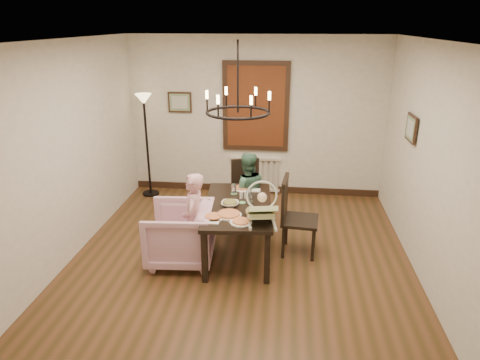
% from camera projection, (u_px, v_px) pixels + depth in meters
% --- Properties ---
extents(room_shell, '(4.51, 5.00, 2.81)m').
position_uv_depth(room_shell, '(243.00, 152.00, 5.55)').
color(room_shell, brown).
rests_on(room_shell, ground).
extents(dining_table, '(0.99, 1.61, 0.73)m').
position_uv_depth(dining_table, '(238.00, 210.00, 5.68)').
color(dining_table, black).
rests_on(dining_table, room_shell).
extents(chair_far, '(0.56, 0.56, 1.00)m').
position_uv_depth(chair_far, '(248.00, 193.00, 6.62)').
color(chair_far, black).
rests_on(chair_far, room_shell).
extents(chair_right, '(0.52, 0.52, 1.09)m').
position_uv_depth(chair_right, '(300.00, 216.00, 5.72)').
color(chair_right, black).
rests_on(chair_right, room_shell).
extents(armchair, '(0.92, 0.90, 0.78)m').
position_uv_depth(armchair, '(180.00, 234.00, 5.58)').
color(armchair, '#D1A0B6').
rests_on(armchair, room_shell).
extents(elderly_woman, '(0.26, 0.39, 1.04)m').
position_uv_depth(elderly_woman, '(194.00, 228.00, 5.46)').
color(elderly_woman, '#D697A0').
rests_on(elderly_woman, room_shell).
extents(seated_man, '(0.58, 0.50, 1.02)m').
position_uv_depth(seated_man, '(247.00, 199.00, 6.36)').
color(seated_man, '#3F6A53').
rests_on(seated_man, room_shell).
extents(baby_bouncer, '(0.48, 0.60, 0.36)m').
position_uv_depth(baby_bouncer, '(261.00, 209.00, 5.08)').
color(baby_bouncer, beige).
rests_on(baby_bouncer, dining_table).
extents(salad_bowl, '(0.28, 0.28, 0.07)m').
position_uv_depth(salad_bowl, '(230.00, 204.00, 5.58)').
color(salad_bowl, white).
rests_on(salad_bowl, dining_table).
extents(pizza_platter, '(0.31, 0.31, 0.04)m').
position_uv_depth(pizza_platter, '(229.00, 214.00, 5.30)').
color(pizza_platter, tan).
rests_on(pizza_platter, dining_table).
extents(drinking_glass, '(0.07, 0.07, 0.14)m').
position_uv_depth(drinking_glass, '(250.00, 200.00, 5.60)').
color(drinking_glass, silver).
rests_on(drinking_glass, dining_table).
extents(window_blinds, '(1.00, 0.03, 1.40)m').
position_uv_depth(window_blinds, '(256.00, 107.00, 7.42)').
color(window_blinds, brown).
rests_on(window_blinds, room_shell).
extents(radiator, '(0.92, 0.12, 0.62)m').
position_uv_depth(radiator, '(255.00, 174.00, 7.88)').
color(radiator, silver).
rests_on(radiator, room_shell).
extents(picture_back, '(0.42, 0.03, 0.36)m').
position_uv_depth(picture_back, '(180.00, 102.00, 7.56)').
color(picture_back, black).
rests_on(picture_back, room_shell).
extents(picture_right, '(0.03, 0.42, 0.36)m').
position_uv_depth(picture_right, '(411.00, 128.00, 5.72)').
color(picture_right, black).
rests_on(picture_right, room_shell).
extents(floor_lamp, '(0.30, 0.30, 1.80)m').
position_uv_depth(floor_lamp, '(147.00, 147.00, 7.58)').
color(floor_lamp, black).
rests_on(floor_lamp, room_shell).
extents(chandelier, '(0.80, 0.80, 0.04)m').
position_uv_depth(chandelier, '(238.00, 112.00, 5.22)').
color(chandelier, black).
rests_on(chandelier, room_shell).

